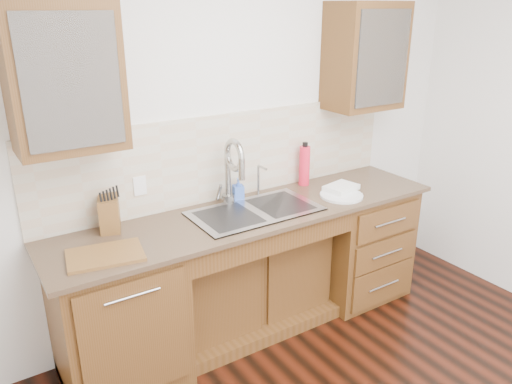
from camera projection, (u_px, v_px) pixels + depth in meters
wall_back at (224, 134)px, 3.40m from camera, size 4.00×0.10×2.70m
base_cabinet_left at (118, 316)px, 2.96m from camera, size 0.70×0.62×0.88m
base_cabinet_center at (246, 279)px, 3.54m from camera, size 1.20×0.44×0.70m
base_cabinet_right at (355, 240)px, 3.92m from camera, size 0.70×0.62×0.88m
countertop at (254, 213)px, 3.27m from camera, size 2.70×0.65×0.03m
backsplash at (229, 156)px, 3.41m from camera, size 2.70×0.02×0.59m
sink at (255, 224)px, 3.28m from camera, size 0.84×0.46×0.19m
faucet at (228, 175)px, 3.33m from camera, size 0.04×0.04×0.40m
filter_tap at (258, 179)px, 3.49m from camera, size 0.02×0.02×0.24m
upper_cabinet_left at (63, 78)px, 2.53m from camera, size 0.55×0.34×0.75m
upper_cabinet_right at (365, 57)px, 3.59m from camera, size 0.55×0.34×0.75m
outlet_left at (140, 186)px, 3.10m from camera, size 0.08×0.01×0.12m
outlet_right at (305, 154)px, 3.76m from camera, size 0.08×0.01×0.12m
soap_bottle at (238, 189)px, 3.42m from camera, size 0.09×0.09×0.15m
water_bottle at (304, 166)px, 3.69m from camera, size 0.08×0.08×0.30m
plate at (341, 195)px, 3.50m from camera, size 0.36×0.36×0.02m
dish_towel at (341, 188)px, 3.58m from camera, size 0.26×0.21×0.04m
knife_block at (109, 214)px, 2.96m from camera, size 0.17×0.21×0.20m
cutting_board at (105, 255)px, 2.67m from camera, size 0.44×0.34×0.02m
cup_left_a at (40, 91)px, 2.49m from camera, size 0.14×0.14×0.10m
cup_left_b at (77, 87)px, 2.58m from camera, size 0.12×0.12×0.10m
cup_right_a at (357, 65)px, 3.58m from camera, size 0.12×0.12×0.09m
cup_right_b at (375, 63)px, 3.67m from camera, size 0.11×0.11×0.09m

